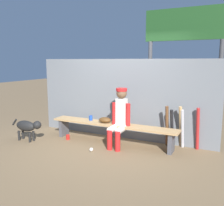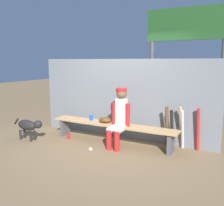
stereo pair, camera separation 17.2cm
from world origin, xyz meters
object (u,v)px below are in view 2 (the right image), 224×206
object	(u,v)px
player_seated	(119,116)
dog	(29,126)
bat_aluminum_black	(172,129)
scoreboard	(189,40)
bat_aluminum_silver	(182,129)
dugout_bench	(112,127)
bat_wood_dark	(167,127)
baseball	(90,149)
cup_on_bench	(91,118)
bat_aluminum_red	(198,130)
baseball_glove	(105,120)
cup_on_ground	(68,137)
bat_wood_tan	(181,127)

from	to	relation	value
player_seated	dog	xyz separation A→B (m)	(-1.98, -0.59, -0.32)
bat_aluminum_black	scoreboard	distance (m)	2.19
bat_aluminum_silver	dugout_bench	bearing A→B (deg)	-165.69
bat_wood_dark	baseball	bearing A→B (deg)	-143.55
bat_wood_dark	cup_on_bench	world-z (taller)	bat_wood_dark
bat_wood_dark	bat_aluminum_black	size ratio (longest dim) A/B	1.09
dugout_bench	scoreboard	xyz separation A→B (m)	(1.24, 1.49, 1.91)
bat_aluminum_red	scoreboard	size ratio (longest dim) A/B	0.27
player_seated	cup_on_bench	bearing A→B (deg)	169.14
bat_aluminum_black	baseball	size ratio (longest dim) A/B	10.96
bat_aluminum_black	dog	xyz separation A→B (m)	(-2.98, -1.02, -0.07)
player_seated	scoreboard	world-z (taller)	scoreboard
baseball_glove	player_seated	bearing A→B (deg)	-14.80
scoreboard	bat_aluminum_silver	bearing A→B (deg)	-80.74
baseball_glove	cup_on_ground	xyz separation A→B (m)	(-0.85, -0.22, -0.45)
baseball_glove	baseball	bearing A→B (deg)	-87.97
dog	baseball_glove	bearing A→B (deg)	23.61
baseball	cup_on_bench	xyz separation A→B (m)	(-0.41, 0.68, 0.46)
dugout_bench	bat_aluminum_silver	xyz separation A→B (m)	(1.42, 0.36, 0.06)
dugout_bench	player_seated	world-z (taller)	player_seated
bat_wood_tan	cup_on_ground	world-z (taller)	bat_wood_tan
player_seated	dog	bearing A→B (deg)	-163.45
bat_aluminum_silver	baseball_glove	bearing A→B (deg)	-167.19
scoreboard	dog	world-z (taller)	scoreboard
bat_aluminum_silver	dog	xyz separation A→B (m)	(-3.18, -1.06, -0.07)
dog	dugout_bench	bearing A→B (deg)	21.51
dugout_bench	bat_aluminum_silver	world-z (taller)	bat_aluminum_silver
player_seated	bat_aluminum_black	world-z (taller)	player_seated
baseball_glove	bat_wood_dark	xyz separation A→B (m)	(1.29, 0.31, -0.06)
bat_aluminum_red	baseball	xyz separation A→B (m)	(-1.87, -1.02, -0.40)
bat_aluminum_black	player_seated	bearing A→B (deg)	-156.72
bat_aluminum_silver	baseball	world-z (taller)	bat_aluminum_silver
cup_on_ground	bat_aluminum_black	bearing A→B (deg)	13.60
player_seated	baseball	world-z (taller)	player_seated
cup_on_ground	cup_on_bench	size ratio (longest dim) A/B	1.00
cup_on_bench	bat_aluminum_red	bearing A→B (deg)	8.70
bat_aluminum_black	dugout_bench	bearing A→B (deg)	-165.08
bat_wood_dark	cup_on_bench	xyz separation A→B (m)	(-1.68, -0.26, 0.06)
dugout_bench	bat_wood_tan	size ratio (longest dim) A/B	3.24
bat_aluminum_red	scoreboard	xyz separation A→B (m)	(-0.48, 1.09, 1.82)
dugout_bench	bat_aluminum_red	xyz separation A→B (m)	(1.72, 0.39, 0.08)
bat_wood_dark	bat_aluminum_black	bearing A→B (deg)	9.02
bat_aluminum_black	dog	distance (m)	3.15
bat_aluminum_silver	cup_on_ground	distance (m)	2.54
bat_aluminum_black	cup_on_bench	size ratio (longest dim) A/B	7.38
dugout_bench	player_seated	distance (m)	0.39
baseball_glove	bat_aluminum_red	size ratio (longest dim) A/B	0.32
baseball	cup_on_ground	bearing A→B (deg)	154.69
bat_aluminum_red	cup_on_bench	world-z (taller)	bat_aluminum_red
baseball_glove	dog	xyz separation A→B (m)	(-1.59, -0.69, -0.17)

